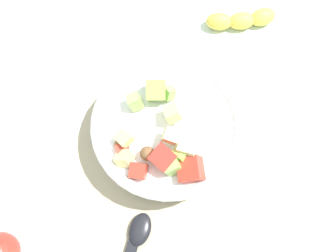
% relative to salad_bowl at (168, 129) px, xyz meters
% --- Properties ---
extents(ground_plane, '(2.40, 2.40, 0.00)m').
position_rel_salad_bowl_xyz_m(ground_plane, '(0.01, -0.01, -0.05)').
color(ground_plane, silver).
extents(placemat, '(0.43, 0.31, 0.01)m').
position_rel_salad_bowl_xyz_m(placemat, '(0.01, -0.01, -0.04)').
color(placemat, tan).
rests_on(placemat, ground_plane).
extents(salad_bowl, '(0.27, 0.27, 0.11)m').
position_rel_salad_bowl_xyz_m(salad_bowl, '(0.00, 0.00, 0.00)').
color(salad_bowl, white).
rests_on(salad_bowl, placemat).
extents(banana_whole, '(0.09, 0.15, 0.04)m').
position_rel_salad_bowl_xyz_m(banana_whole, '(-0.28, 0.09, -0.03)').
color(banana_whole, yellow).
rests_on(banana_whole, ground_plane).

